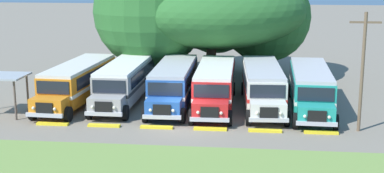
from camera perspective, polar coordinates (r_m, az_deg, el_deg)
The scene contains 15 objects.
ground_plane at distance 33.94m, azimuth -0.77°, elevation -4.13°, with size 220.00×220.00×0.00m, color slate.
parked_bus_slot_0 at distance 40.18m, azimuth -11.78°, elevation 0.55°, with size 3.23×10.92×2.82m.
parked_bus_slot_1 at distance 39.95m, azimuth -6.99°, elevation 0.65°, with size 2.77×10.85×2.82m.
parked_bus_slot_2 at distance 38.98m, azimuth -1.91°, elevation 0.44°, with size 2.81×10.85×2.82m.
parked_bus_slot_3 at distance 38.44m, azimuth 2.42°, elevation 0.27°, with size 2.79×10.85×2.82m.
parked_bus_slot_4 at distance 38.65m, azimuth 7.35°, elevation 0.24°, with size 3.17×10.91×2.82m.
parked_bus_slot_5 at distance 38.38m, azimuth 12.24°, elevation -0.03°, with size 2.96×10.88×2.82m.
curb_wheelstop_0 at distance 35.23m, azimuth -14.30°, elevation -3.78°, with size 2.00×0.36×0.15m, color yellow.
curb_wheelstop_1 at distance 34.22m, azimuth -9.14°, elevation -4.03°, with size 2.00×0.36×0.15m, color yellow.
curb_wheelstop_2 at distance 33.52m, azimuth -3.70°, elevation -4.24°, with size 2.00×0.36×0.15m, color yellow.
curb_wheelstop_3 at distance 33.12m, azimuth 1.92°, elevation -4.43°, with size 2.00×0.36×0.15m, color yellow.
curb_wheelstop_4 at distance 33.05m, azimuth 7.62°, elevation -4.58°, with size 2.00×0.36×0.15m, color yellow.
curb_wheelstop_5 at distance 33.30m, azimuth 13.29°, elevation -4.68°, with size 2.00×0.36×0.15m, color yellow.
broad_shade_tree at distance 47.81m, azimuth 1.42°, elevation 7.79°, with size 18.30×16.19×10.72m.
utility_pole at distance 33.58m, azimuth 17.32°, elevation 1.79°, with size 1.80×0.20×7.11m.
Camera 1 is at (4.02, -32.28, 9.70)m, focal length 51.25 mm.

